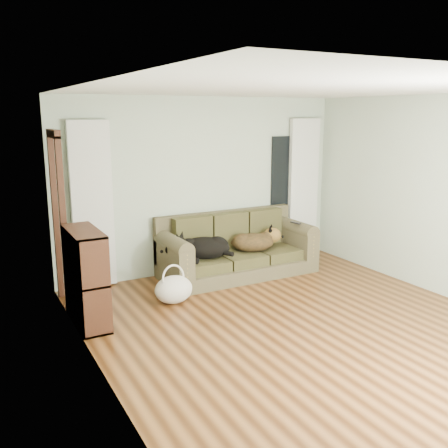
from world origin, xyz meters
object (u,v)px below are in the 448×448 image
tote_bag (174,291)px  bookshelf (86,281)px  dog_black_lab (202,249)px  sofa (238,245)px  dog_shepherd (255,241)px

tote_bag → bookshelf: bookshelf is taller
tote_bag → bookshelf: bearing=-174.6°
dog_black_lab → tote_bag: (-0.67, -0.58, -0.32)m
sofa → dog_black_lab: 0.61m
sofa → dog_black_lab: (-0.61, -0.03, 0.03)m
sofa → dog_shepherd: 0.27m
tote_bag → bookshelf: 1.16m
dog_shepherd → tote_bag: (-1.56, -0.57, -0.33)m
dog_black_lab → sofa: bearing=31.9°
sofa → dog_shepherd: sofa is taller
dog_shepherd → bookshelf: (-2.66, -0.67, 0.01)m
dog_black_lab → dog_shepherd: bearing=28.5°
sofa → bookshelf: bearing=-163.4°
sofa → tote_bag: bearing=-154.7°
bookshelf → tote_bag: bearing=3.4°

